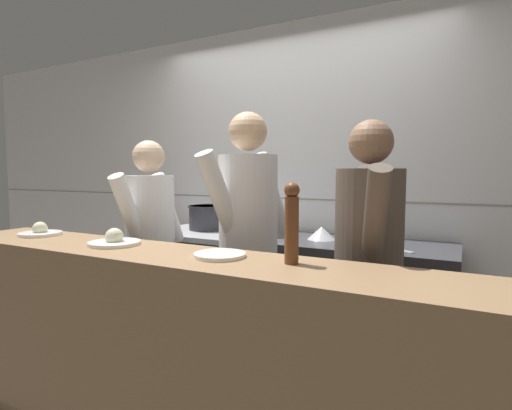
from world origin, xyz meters
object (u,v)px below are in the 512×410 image
object	(u,v)px
pepper_mill	(292,222)
plated_dish_dessert	(220,255)
plated_dish_appetiser	(114,241)
stock_pot	(208,217)
plated_dish_main	(40,232)
chef_line	(368,267)
chef_sous	(248,241)
mixing_bowl_steel	(321,233)
oven_range	(216,284)
chef_head_cook	(151,246)
chefs_knife	(382,246)

from	to	relation	value
pepper_mill	plated_dish_dessert	bearing A→B (deg)	-175.52
pepper_mill	plated_dish_appetiser	bearing A→B (deg)	-178.35
stock_pot	pepper_mill	bearing A→B (deg)	-44.77
plated_dish_main	chef_line	world-z (taller)	chef_line
pepper_mill	chef_sous	distance (m)	0.80
plated_dish_dessert	mixing_bowl_steel	bearing A→B (deg)	87.97
oven_range	stock_pot	world-z (taller)	stock_pot
oven_range	mixing_bowl_steel	xyz separation A→B (m)	(0.90, 0.03, 0.49)
mixing_bowl_steel	plated_dish_dessert	size ratio (longest dim) A/B	0.88
stock_pot	chef_sous	size ratio (longest dim) A/B	0.20
oven_range	chef_head_cook	distance (m)	0.85
chefs_knife	chef_head_cook	distance (m)	1.52
chefs_knife	pepper_mill	xyz separation A→B (m)	(-0.16, -1.15, 0.28)
plated_dish_appetiser	chef_head_cook	xyz separation A→B (m)	(-0.24, 0.53, -0.14)
chef_line	chef_sous	bearing A→B (deg)	153.64
pepper_mill	chef_line	world-z (taller)	chef_line
chef_head_cook	pepper_mill	bearing A→B (deg)	-25.06
oven_range	chef_head_cook	xyz separation A→B (m)	(-0.03, -0.73, 0.44)
stock_pot	plated_dish_main	distance (m)	1.34
plated_dish_appetiser	chef_head_cook	distance (m)	0.60
plated_dish_dessert	chef_line	bearing A→B (deg)	42.72
plated_dish_dessert	stock_pot	bearing A→B (deg)	126.32
chefs_knife	chef_head_cook	xyz separation A→B (m)	(-1.38, -0.65, -0.01)
plated_dish_appetiser	pepper_mill	world-z (taller)	pepper_mill
chefs_knife	pepper_mill	world-z (taller)	pepper_mill
oven_range	mixing_bowl_steel	distance (m)	1.03
plated_dish_main	pepper_mill	xyz separation A→B (m)	(1.62, 0.01, 0.16)
oven_range	plated_dish_appetiser	bearing A→B (deg)	-80.55
mixing_bowl_steel	plated_dish_appetiser	size ratio (longest dim) A/B	0.77
plated_dish_appetiser	chef_line	bearing A→B (deg)	22.98
pepper_mill	chef_head_cook	xyz separation A→B (m)	(-1.22, 0.50, -0.29)
chefs_knife	pepper_mill	size ratio (longest dim) A/B	1.07
chef_head_cook	chefs_knife	bearing A→B (deg)	22.42
pepper_mill	mixing_bowl_steel	bearing A→B (deg)	102.90
chefs_knife	chef_head_cook	bearing A→B (deg)	-154.74
stock_pot	plated_dish_dessert	world-z (taller)	stock_pot
chef_sous	oven_range	bearing A→B (deg)	153.00
plated_dish_appetiser	chefs_knife	bearing A→B (deg)	45.98
plated_dish_main	pepper_mill	size ratio (longest dim) A/B	0.71
chef_line	oven_range	bearing A→B (deg)	132.40
plated_dish_main	chef_sous	size ratio (longest dim) A/B	0.14
chef_head_cook	chef_sous	xyz separation A→B (m)	(0.71, 0.07, 0.08)
mixing_bowl_steel	pepper_mill	xyz separation A→B (m)	(0.29, -1.26, 0.24)
stock_pot	mixing_bowl_steel	bearing A→B (deg)	-1.93
oven_range	chef_head_cook	bearing A→B (deg)	-92.35
stock_pot	plated_dish_dessert	xyz separation A→B (m)	(0.97, -1.32, 0.01)
plated_dish_main	chef_sous	bearing A→B (deg)	27.45
chef_line	plated_dish_appetiser	bearing A→B (deg)	-176.38
mixing_bowl_steel	stock_pot	bearing A→B (deg)	178.07
mixing_bowl_steel	pepper_mill	size ratio (longest dim) A/B	0.61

